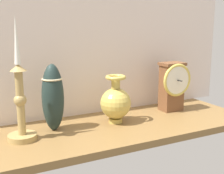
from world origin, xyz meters
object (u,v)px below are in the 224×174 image
at_px(brass_vase_bulbous, 115,102).
at_px(tall_ceramic_vase, 53,97).
at_px(candlestick_tall_left, 20,103).
at_px(mantel_clock, 173,85).

bearing_deg(brass_vase_bulbous, tall_ceramic_vase, 173.84).
distance_m(candlestick_tall_left, brass_vase_bulbous, 0.33).
xyz_separation_m(candlestick_tall_left, brass_vase_bulbous, (0.33, 0.02, -0.04)).
bearing_deg(mantel_clock, tall_ceramic_vase, -179.27).
bearing_deg(tall_ceramic_vase, brass_vase_bulbous, -6.16).
height_order(candlestick_tall_left, tall_ceramic_vase, candlestick_tall_left).
relative_size(candlestick_tall_left, brass_vase_bulbous, 2.19).
xyz_separation_m(brass_vase_bulbous, tall_ceramic_vase, (-0.22, 0.02, 0.04)).
xyz_separation_m(mantel_clock, brass_vase_bulbous, (-0.28, -0.03, -0.03)).
distance_m(brass_vase_bulbous, tall_ceramic_vase, 0.22).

